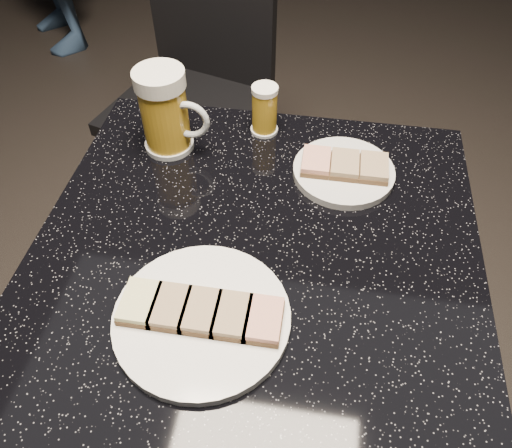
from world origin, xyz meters
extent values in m
plane|color=black|center=(0.00, 0.00, 0.00)|extent=(6.00, 6.00, 0.00)
cylinder|color=white|center=(-0.05, -0.15, 0.76)|extent=(0.25, 0.25, 0.01)
cylinder|color=silver|center=(0.13, 0.19, 0.76)|extent=(0.18, 0.18, 0.01)
cylinder|color=black|center=(0.00, 0.00, 0.01)|extent=(0.44, 0.44, 0.03)
cylinder|color=black|center=(0.00, 0.00, 0.37)|extent=(0.10, 0.10, 0.69)
cube|color=black|center=(0.00, 0.00, 0.73)|extent=(0.70, 0.70, 0.03)
cylinder|color=silver|center=(-0.20, 0.21, 0.76)|extent=(0.09, 0.09, 0.01)
cylinder|color=gold|center=(-0.20, 0.21, 0.82)|extent=(0.08, 0.08, 0.12)
cylinder|color=white|center=(-0.20, 0.21, 0.89)|extent=(0.09, 0.09, 0.03)
torus|color=silver|center=(-0.15, 0.20, 0.82)|extent=(0.08, 0.01, 0.08)
cylinder|color=white|center=(-0.03, 0.29, 0.75)|extent=(0.05, 0.05, 0.01)
cylinder|color=#B98B1E|center=(-0.03, 0.29, 0.80)|extent=(0.05, 0.05, 0.08)
cylinder|color=white|center=(-0.03, 0.29, 0.84)|extent=(0.05, 0.05, 0.01)
cube|color=black|center=(-0.34, 0.74, 0.45)|extent=(0.51, 0.51, 0.04)
cylinder|color=black|center=(-0.55, 0.62, 0.21)|extent=(0.03, 0.03, 0.43)
cylinder|color=black|center=(-0.22, 0.52, 0.21)|extent=(0.03, 0.03, 0.43)
cylinder|color=black|center=(-0.45, 0.95, 0.21)|extent=(0.03, 0.03, 0.43)
cylinder|color=black|center=(-0.12, 0.86, 0.21)|extent=(0.03, 0.03, 0.43)
cube|color=black|center=(-0.28, 0.92, 0.67)|extent=(0.40, 0.14, 0.41)
cube|color=#4C3521|center=(-0.14, -0.15, 0.77)|extent=(0.05, 0.07, 0.01)
cube|color=#D1D184|center=(-0.14, -0.15, 0.78)|extent=(0.05, 0.07, 0.01)
cube|color=#4C3521|center=(-0.10, -0.15, 0.77)|extent=(0.05, 0.07, 0.01)
cube|color=#8C7251|center=(-0.10, -0.15, 0.78)|extent=(0.05, 0.07, 0.01)
cube|color=#4C3521|center=(-0.05, -0.15, 0.77)|extent=(0.05, 0.07, 0.01)
cube|color=#8C7251|center=(-0.05, -0.15, 0.78)|extent=(0.05, 0.07, 0.01)
cube|color=#4C3521|center=(-0.01, -0.15, 0.77)|extent=(0.05, 0.07, 0.01)
cube|color=#8C7251|center=(-0.01, -0.15, 0.78)|extent=(0.05, 0.07, 0.01)
cube|color=#4C3521|center=(0.03, -0.15, 0.77)|extent=(0.05, 0.07, 0.01)
cube|color=tan|center=(0.03, -0.15, 0.78)|extent=(0.05, 0.07, 0.01)
cube|color=#4C3521|center=(0.08, 0.19, 0.77)|extent=(0.05, 0.07, 0.01)
cube|color=tan|center=(0.08, 0.19, 0.78)|extent=(0.05, 0.07, 0.01)
cube|color=#4C3521|center=(0.13, 0.19, 0.77)|extent=(0.05, 0.07, 0.01)
cube|color=#8C7251|center=(0.13, 0.19, 0.78)|extent=(0.05, 0.07, 0.01)
cube|color=#4C3521|center=(0.18, 0.19, 0.77)|extent=(0.05, 0.07, 0.01)
cube|color=#8C7251|center=(0.18, 0.19, 0.78)|extent=(0.05, 0.07, 0.01)
camera|label=1|loc=(0.08, -0.49, 1.36)|focal=35.00mm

